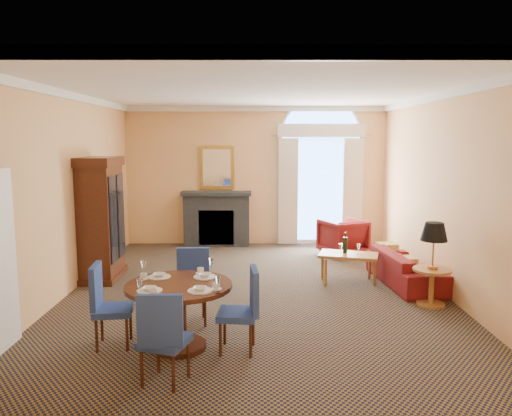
{
  "coord_description": "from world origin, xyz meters",
  "views": [
    {
      "loc": [
        -0.02,
        -7.84,
        2.46
      ],
      "look_at": [
        0.0,
        0.5,
        1.3
      ],
      "focal_mm": 35.0,
      "sensor_mm": 36.0,
      "label": 1
    }
  ],
  "objects_px": {
    "armoire": "(101,221)",
    "armchair": "(343,237)",
    "dining_table": "(179,301)",
    "coffee_table": "(348,256)",
    "side_table": "(433,253)",
    "sofa": "(406,268)"
  },
  "relations": [
    {
      "from": "armoire",
      "to": "armchair",
      "type": "xyz_separation_m",
      "value": [
        4.57,
        1.77,
        -0.65
      ]
    },
    {
      "from": "dining_table",
      "to": "coffee_table",
      "type": "height_order",
      "value": "dining_table"
    },
    {
      "from": "dining_table",
      "to": "armchair",
      "type": "distance_m",
      "value": 5.53
    },
    {
      "from": "armoire",
      "to": "side_table",
      "type": "bearing_deg",
      "value": -15.66
    },
    {
      "from": "armoire",
      "to": "sofa",
      "type": "distance_m",
      "value": 5.34
    },
    {
      "from": "dining_table",
      "to": "sofa",
      "type": "relative_size",
      "value": 0.65
    },
    {
      "from": "sofa",
      "to": "coffee_table",
      "type": "relative_size",
      "value": 1.74
    },
    {
      "from": "armoire",
      "to": "armchair",
      "type": "relative_size",
      "value": 2.53
    },
    {
      "from": "armoire",
      "to": "armchair",
      "type": "height_order",
      "value": "armoire"
    },
    {
      "from": "dining_table",
      "to": "armchair",
      "type": "relative_size",
      "value": 1.47
    },
    {
      "from": "side_table",
      "to": "armchair",
      "type": "bearing_deg",
      "value": 102.96
    },
    {
      "from": "dining_table",
      "to": "sofa",
      "type": "distance_m",
      "value": 4.36
    },
    {
      "from": "armoire",
      "to": "sofa",
      "type": "relative_size",
      "value": 1.12
    },
    {
      "from": "sofa",
      "to": "coffee_table",
      "type": "xyz_separation_m",
      "value": [
        -0.96,
        0.13,
        0.18
      ]
    },
    {
      "from": "dining_table",
      "to": "side_table",
      "type": "bearing_deg",
      "value": 23.56
    },
    {
      "from": "dining_table",
      "to": "side_table",
      "type": "distance_m",
      "value": 3.83
    },
    {
      "from": "armoire",
      "to": "dining_table",
      "type": "bearing_deg",
      "value": -59.03
    },
    {
      "from": "armoire",
      "to": "dining_table",
      "type": "relative_size",
      "value": 1.72
    },
    {
      "from": "sofa",
      "to": "side_table",
      "type": "distance_m",
      "value": 1.22
    },
    {
      "from": "armoire",
      "to": "side_table",
      "type": "xyz_separation_m",
      "value": [
        5.32,
        -1.49,
        -0.24
      ]
    },
    {
      "from": "armoire",
      "to": "dining_table",
      "type": "height_order",
      "value": "armoire"
    },
    {
      "from": "sofa",
      "to": "dining_table",
      "type": "bearing_deg",
      "value": 121.3
    }
  ]
}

